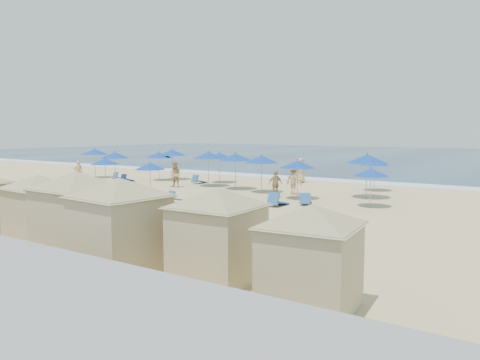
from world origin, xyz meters
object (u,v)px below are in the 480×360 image
umbrella_9 (375,162)px  umbrella_11 (371,172)px  umbrella_5 (208,155)px  umbrella_0 (95,152)px  trash_bin (90,210)px  umbrella_1 (115,155)px  cabana_5 (217,222)px  beachgoer_4 (301,170)px  umbrella_10 (367,159)px  beachgoer_0 (78,172)px  umbrella_7 (235,157)px  beachgoer_3 (294,180)px  umbrella_3 (105,161)px  cabana_2 (39,200)px  umbrella_6 (150,166)px  umbrella_12 (262,159)px  umbrella_13 (159,155)px  umbrella_4 (219,156)px  cabana_3 (78,203)px  umbrella_8 (298,164)px  umbrella_2 (172,152)px  beachgoer_2 (275,184)px  cabana_4 (120,213)px  cabana_6 (311,244)px  beachgoer_1 (175,174)px

umbrella_9 → umbrella_11: size_ratio=1.05×
umbrella_5 → umbrella_0: bearing=-177.5°
trash_bin → umbrella_1: bearing=144.2°
cabana_5 → beachgoer_4: size_ratio=2.28×
umbrella_0 → beachgoer_4: (15.91, 6.17, -1.24)m
umbrella_10 → beachgoer_0: 20.77m
umbrella_7 → beachgoer_3: umbrella_7 is taller
cabana_5 → beachgoer_3: cabana_5 is taller
umbrella_5 → cabana_5: bearing=-51.5°
cabana_5 → umbrella_1: 24.53m
umbrella_3 → cabana_5: bearing=-32.3°
cabana_2 → umbrella_7: size_ratio=1.65×
umbrella_0 → umbrella_1: 4.81m
umbrella_6 → umbrella_12: size_ratio=0.86×
cabana_5 → umbrella_13: 25.51m
umbrella_0 → umbrella_4: (10.79, 2.79, -0.13)m
umbrella_3 → umbrella_7: bearing=33.8°
cabana_3 → umbrella_8: (0.07, 14.76, 0.34)m
umbrella_13 → beachgoer_4: umbrella_13 is taller
umbrella_12 → beachgoer_3: size_ratio=1.36×
umbrella_2 → umbrella_9: umbrella_2 is taller
trash_bin → umbrella_13: bearing=132.5°
umbrella_5 → umbrella_6: 6.11m
umbrella_3 → beachgoer_4: 14.17m
cabana_5 → cabana_3: bearing=-175.0°
umbrella_9 → beachgoer_0: size_ratio=1.27×
trash_bin → beachgoer_4: (1.35, 18.18, 0.59)m
umbrella_0 → beachgoer_2: 18.38m
umbrella_4 → umbrella_9: umbrella_4 is taller
cabana_3 → umbrella_0: 25.41m
umbrella_2 → beachgoer_3: bearing=-11.2°
umbrella_0 → umbrella_1: size_ratio=1.04×
umbrella_8 → umbrella_10: size_ratio=0.87×
cabana_4 → umbrella_10: bearing=87.2°
umbrella_0 → umbrella_5: size_ratio=0.99×
umbrella_7 → beachgoer_0: (-11.58, -3.70, -1.31)m
umbrella_11 → umbrella_13: 18.42m
umbrella_5 → umbrella_13: size_ratio=1.09×
cabana_6 → beachgoer_4: size_ratio=2.17×
umbrella_3 → umbrella_9: umbrella_9 is taller
umbrella_8 → umbrella_13: (-13.70, 3.04, 0.01)m
umbrella_9 → beachgoer_1: (-11.97, -5.84, -0.97)m
umbrella_3 → umbrella_5: umbrella_5 is taller
umbrella_9 → beachgoer_4: size_ratio=1.16×
cabana_2 → umbrella_10: 17.92m
umbrella_2 → beachgoer_1: umbrella_2 is taller
cabana_5 → beachgoer_0: 25.29m
trash_bin → umbrella_10: umbrella_10 is taller
umbrella_1 → umbrella_3: size_ratio=1.12×
beachgoer_1 → beachgoer_4: beachgoer_4 is taller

